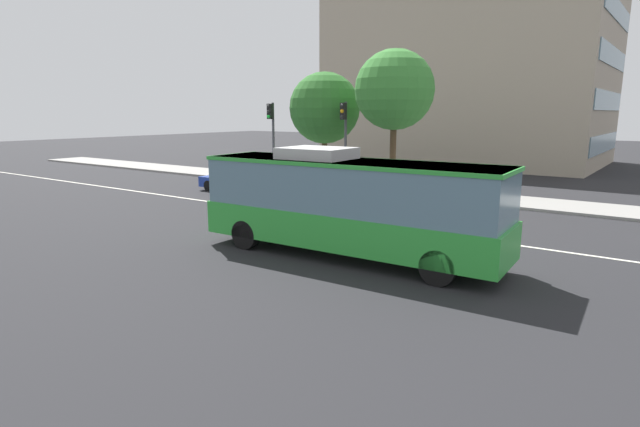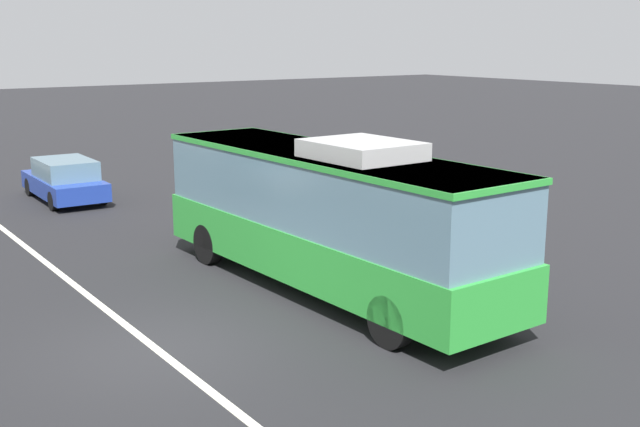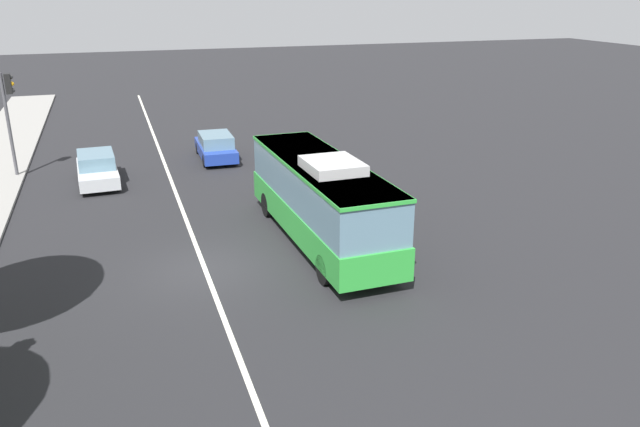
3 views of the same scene
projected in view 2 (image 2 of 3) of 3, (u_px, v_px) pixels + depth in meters
ground_plane at (156, 349)px, 14.14m from camera, size 160.00×160.00×0.00m
lane_centre_line at (156, 349)px, 14.14m from camera, size 76.00×0.16×0.01m
transit_bus at (327, 211)px, 17.10m from camera, size 10.07×2.79×3.46m
sedan_blue_ahead at (65, 180)px, 26.94m from camera, size 4.54×1.90×1.46m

